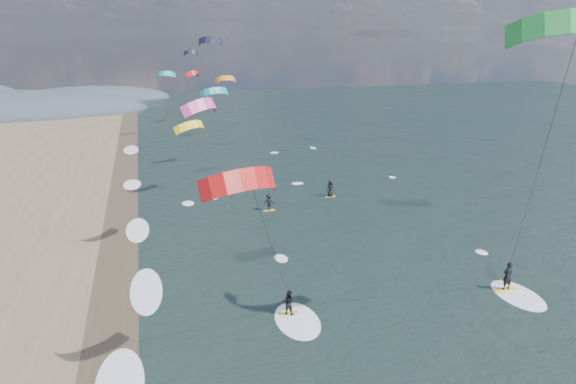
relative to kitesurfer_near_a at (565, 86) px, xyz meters
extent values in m
cube|color=#382D23|center=(-21.75, 6.92, -13.96)|extent=(3.00, 240.00, 0.00)
ellipsoid|color=#3D4756|center=(-31.75, 116.92, -13.97)|extent=(40.00, 18.00, 7.00)
cube|color=yellow|center=(3.28, 5.05, -13.93)|extent=(1.61, 0.48, 0.07)
imported|color=black|center=(3.28, 5.05, -12.91)|extent=(0.73, 0.48, 1.98)
ellipsoid|color=white|center=(3.58, 4.25, -13.97)|extent=(2.60, 4.20, 0.12)
cylinder|color=black|center=(1.28, 2.05, -4.91)|extent=(0.02, 0.02, 17.10)
cube|color=yellow|center=(-11.46, 6.41, -13.94)|extent=(1.22, 0.38, 0.06)
imported|color=black|center=(-11.46, 6.41, -13.13)|extent=(0.95, 0.92, 1.55)
ellipsoid|color=white|center=(-11.16, 5.61, -13.97)|extent=(2.60, 4.20, 0.12)
cylinder|color=black|center=(-13.21, 3.41, -7.99)|extent=(0.02, 0.02, 11.65)
cube|color=yellow|center=(-8.07, 24.29, -13.94)|extent=(1.10, 0.35, 0.05)
imported|color=black|center=(-8.07, 24.29, -13.08)|extent=(1.18, 0.84, 1.66)
cube|color=yellow|center=(-0.87, 26.51, -13.94)|extent=(1.10, 0.35, 0.05)
imported|color=black|center=(-0.87, 26.51, -13.05)|extent=(0.89, 0.62, 1.73)
cube|color=yellow|center=(-10.21, 32.81, -13.94)|extent=(1.10, 0.35, 0.05)
imported|color=black|center=(-10.21, 32.81, -13.16)|extent=(0.60, 0.66, 1.52)
ellipsoid|color=white|center=(-20.55, 2.92, -13.97)|extent=(2.40, 5.40, 0.11)
ellipsoid|color=white|center=(-20.55, 11.92, -13.97)|extent=(2.40, 5.40, 0.11)
ellipsoid|color=white|center=(-20.55, 22.92, -13.97)|extent=(2.40, 5.40, 0.11)
ellipsoid|color=white|center=(-20.55, 36.92, -13.97)|extent=(2.40, 5.40, 0.11)
ellipsoid|color=white|center=(-20.55, 54.92, -13.97)|extent=(2.40, 5.40, 0.11)
camera|label=1|loc=(-18.80, -18.05, 2.32)|focal=30.00mm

